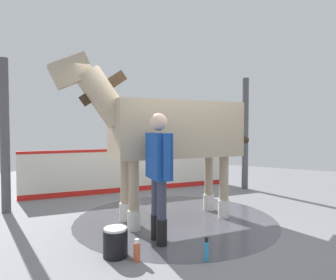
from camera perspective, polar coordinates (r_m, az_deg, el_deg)
ground_plane at (r=5.07m, az=2.17°, el=-15.83°), size 16.00×16.00×0.02m
wet_patch at (r=5.28m, az=1.43°, el=-14.97°), size 3.43×3.43×0.00m
barrier_wall at (r=7.46m, az=-6.66°, el=-6.04°), size 3.19×4.23×1.07m
roof_post_near at (r=6.22m, az=-28.97°, el=0.70°), size 0.16×0.16×2.86m
roof_post_far at (r=7.86m, az=14.68°, el=1.16°), size 0.16×0.16×2.86m
horse at (r=4.99m, az=0.15°, el=1.81°), size 2.33×2.96×2.69m
handler at (r=4.04m, az=-1.81°, el=-5.28°), size 0.57×0.49×1.77m
wash_bucket at (r=3.86m, az=-10.13°, el=-18.86°), size 0.30×0.30×0.36m
bottle_shampoo at (r=3.74m, az=7.42°, el=-20.35°), size 0.06×0.06×0.28m
bottle_spray at (r=3.72m, az=-6.03°, el=-20.55°), size 0.08×0.08×0.26m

